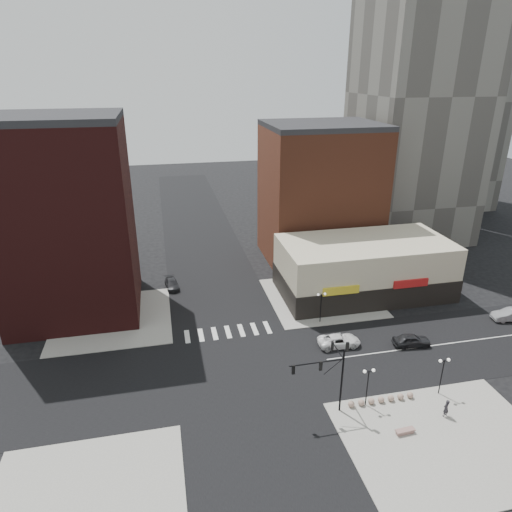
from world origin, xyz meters
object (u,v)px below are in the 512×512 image
object	(u,v)px
street_lamp_se_b	(443,367)
silver_sedan	(510,315)
street_lamp_se_a	(368,378)
dark_sedan_east	(412,340)
white_suv	(339,341)
street_lamp_ne	(321,300)
pedestrian	(446,408)
dark_sedan_north	(172,284)
traffic_signal	(332,368)
stone_bench	(405,431)

from	to	relation	value
street_lamp_se_b	silver_sedan	size ratio (longest dim) A/B	0.88
street_lamp_se_a	dark_sedan_east	xyz separation A→B (m)	(9.82, 8.59, -2.54)
white_suv	dark_sedan_east	xyz separation A→B (m)	(8.44, -1.81, 0.05)
street_lamp_ne	white_suv	bearing A→B (deg)	-86.18
white_suv	dark_sedan_east	world-z (taller)	dark_sedan_east
street_lamp_se_b	dark_sedan_east	distance (m)	9.14
street_lamp_se_b	dark_sedan_east	world-z (taller)	street_lamp_se_b
street_lamp_se_a	pedestrian	size ratio (longest dim) A/B	2.26
pedestrian	dark_sedan_north	bearing A→B (deg)	-73.01
traffic_signal	street_lamp_ne	world-z (taller)	traffic_signal
white_suv	traffic_signal	bearing A→B (deg)	155.37
street_lamp_se_a	silver_sedan	xyz separation A→B (m)	(25.63, 11.31, -2.51)
street_lamp_se_b	street_lamp_ne	distance (m)	17.46
dark_sedan_east	silver_sedan	xyz separation A→B (m)	(15.81, 2.73, 0.03)
street_lamp_ne	street_lamp_se_a	bearing A→B (deg)	-93.58
white_suv	stone_bench	world-z (taller)	white_suv
traffic_signal	street_lamp_ne	size ratio (longest dim) A/B	1.87
dark_sedan_east	white_suv	bearing A→B (deg)	84.34
traffic_signal	pedestrian	world-z (taller)	traffic_signal
traffic_signal	dark_sedan_north	bearing A→B (deg)	114.34
street_lamp_se_b	white_suv	xyz separation A→B (m)	(-6.63, 10.40, -2.59)
traffic_signal	pedestrian	size ratio (longest dim) A/B	4.22
white_suv	silver_sedan	size ratio (longest dim) A/B	1.08
dark_sedan_north	stone_bench	bearing A→B (deg)	-68.01
traffic_signal	street_lamp_ne	xyz separation A→B (m)	(4.76, 15.83, -1.67)
traffic_signal	dark_sedan_east	size ratio (longest dim) A/B	1.76
pedestrian	white_suv	bearing A→B (deg)	-87.25
white_suv	dark_sedan_east	size ratio (longest dim) A/B	1.15
white_suv	dark_sedan_north	world-z (taller)	white_suv
street_lamp_se_b	dark_sedan_north	world-z (taller)	street_lamp_se_b
stone_bench	dark_sedan_east	bearing A→B (deg)	54.77
silver_sedan	stone_bench	size ratio (longest dim) A/B	2.54
traffic_signal	dark_sedan_north	size ratio (longest dim) A/B	1.78
street_lamp_se_a	street_lamp_se_b	bearing A→B (deg)	0.00
street_lamp_ne	pedestrian	world-z (taller)	street_lamp_ne
street_lamp_ne	silver_sedan	bearing A→B (deg)	-10.78
dark_sedan_east	dark_sedan_north	size ratio (longest dim) A/B	1.01
white_suv	dark_sedan_north	xyz separation A→B (m)	(-18.78, 19.91, -0.07)
street_lamp_ne	traffic_signal	bearing A→B (deg)	-106.75
pedestrian	stone_bench	world-z (taller)	pedestrian
dark_sedan_east	street_lamp_se_b	bearing A→B (deg)	174.48
silver_sedan	street_lamp_ne	bearing A→B (deg)	-93.56
street_lamp_se_b	street_lamp_ne	world-z (taller)	same
street_lamp_ne	dark_sedan_east	size ratio (longest dim) A/B	0.94
street_lamp_se_b	stone_bench	bearing A→B (deg)	-144.99
traffic_signal	pedestrian	xyz separation A→B (m)	(10.47, -3.23, -3.92)
dark_sedan_north	silver_sedan	bearing A→B (deg)	-30.94
street_lamp_se_b	street_lamp_se_a	bearing A→B (deg)	180.00
street_lamp_se_b	silver_sedan	bearing A→B (deg)	32.68
silver_sedan	white_suv	bearing A→B (deg)	-80.63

